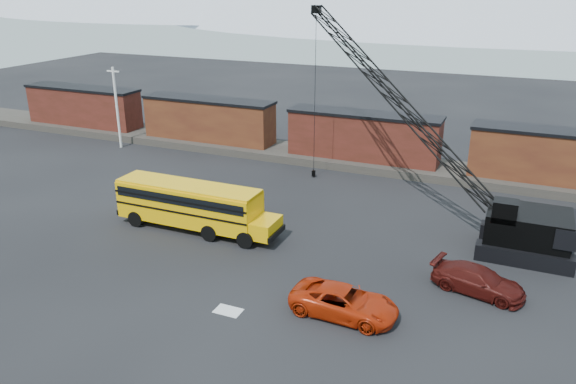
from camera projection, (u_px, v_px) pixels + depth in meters
name	position (u px, v px, depth m)	size (l,w,h in m)	color
ground	(254.00, 274.00, 32.28)	(160.00, 160.00, 0.00)	black
gravel_berm	(362.00, 161.00, 51.05)	(120.00, 5.00, 0.70)	#433E37
boxcar_west_far	(84.00, 106.00, 62.03)	(13.70, 3.10, 4.17)	#582018
boxcar_west_near	(209.00, 119.00, 56.11)	(13.70, 3.10, 4.17)	#431C13
boxcar_mid	(364.00, 136.00, 50.19)	(13.70, 3.10, 4.17)	#582018
boxcar_east_near	(560.00, 157.00, 44.27)	(13.70, 3.10, 4.17)	#431C13
utility_pole	(117.00, 107.00, 55.14)	(1.40, 0.24, 8.00)	silver
snow_patch	(228.00, 311.00, 28.66)	(1.40, 0.90, 0.02)	silver
school_bus	(193.00, 205.00, 37.40)	(11.65, 2.65, 3.19)	#E4A604
red_pickup	(344.00, 302.00, 28.07)	(2.51, 5.45, 1.51)	#B22508
maroon_suv	(478.00, 280.00, 30.14)	(2.02, 4.96, 1.44)	#3F0E0B
crawler_crane	(398.00, 101.00, 38.83)	(20.27, 10.84, 14.21)	black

